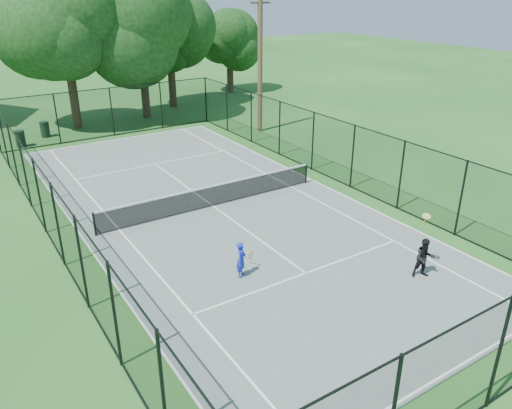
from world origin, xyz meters
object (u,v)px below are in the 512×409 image
trash_bin_right (45,129)px  player_black (424,258)px  tennis_net (213,195)px  utility_pole (260,63)px  player_blue (241,259)px  trash_bin_left (20,139)px

trash_bin_right → player_black: bearing=-74.1°
tennis_net → utility_pole: (8.28, 9.00, 3.72)m
utility_pole → player_black: utility_pole is taller
tennis_net → player_black: 9.10m
player_blue → trash_bin_right: bearing=95.1°
player_blue → player_black: player_black is taller
utility_pole → player_black: bearing=-106.5°
player_black → tennis_net: bearing=109.7°
trash_bin_left → player_blue: bearing=-79.7°
trash_bin_right → utility_pole: (11.95, -6.03, 3.81)m
trash_bin_right → player_blue: player_blue is taller
tennis_net → trash_bin_left: size_ratio=10.50×
tennis_net → utility_pole: utility_pole is taller
player_black → utility_pole: bearing=73.5°
trash_bin_right → player_black: 24.54m
trash_bin_left → player_blue: (3.46, -19.04, 0.19)m
trash_bin_left → trash_bin_right: size_ratio=1.00×
tennis_net → trash_bin_right: tennis_net is taller
trash_bin_left → player_black: player_black is taller
player_blue → trash_bin_left: bearing=100.3°
trash_bin_right → player_black: player_black is taller
tennis_net → utility_pole: bearing=47.4°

